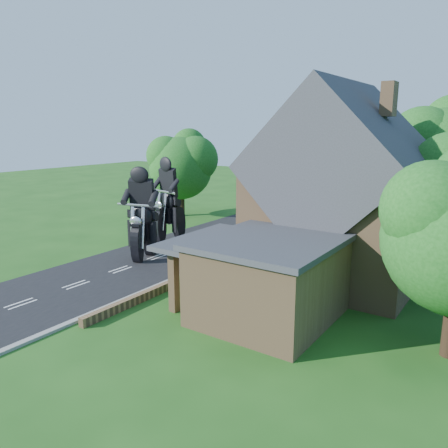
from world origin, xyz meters
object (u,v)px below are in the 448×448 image
Objects in this scene: garden_wall at (232,258)px; annex at (267,277)px; motorcycle_lead at (144,246)px; motorcycle_follow at (170,229)px; house at (342,197)px.

annex is at bearing -46.16° from garden_wall.
annex is at bearing 147.96° from motorcycle_lead.
motorcycle_follow is at bearing -83.68° from motorcycle_lead.
annex reaches higher than motorcycle_follow.
motorcycle_follow is at bearing 177.72° from house.
motorcycle_follow is (-11.89, 7.30, -0.88)m from annex.
motorcycle_lead is 4.60m from motorcycle_follow.
motorcycle_lead is at bearing -149.03° from garden_wall.
annex is (5.57, -5.80, 1.57)m from garden_wall.
house is 5.35× the size of motorcycle_follow.
motorcycle_follow is (-12.52, 0.50, -3.45)m from house.
garden_wall is at bearing 133.84° from annex.
annex is 3.86× the size of motorcycle_lead.
motorcycle_follow reaches higher than motorcycle_lead.
garden_wall is 6.54m from motorcycle_follow.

